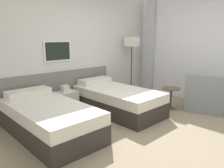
{
  "coord_description": "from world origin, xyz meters",
  "views": [
    {
      "loc": [
        -3.02,
        -2.2,
        1.62
      ],
      "look_at": [
        0.02,
        0.97,
        0.67
      ],
      "focal_mm": 35.0,
      "sensor_mm": 36.0,
      "label": 1
    }
  ],
  "objects_px": {
    "side_table": "(171,94)",
    "bed_near_window": "(117,100)",
    "bed_near_door": "(48,119)",
    "armchair": "(206,98)",
    "floor_lamp": "(132,45)",
    "nightstand": "(66,101)"
  },
  "relations": [
    {
      "from": "side_table",
      "to": "bed_near_window",
      "type": "bearing_deg",
      "value": 145.72
    },
    {
      "from": "floor_lamp",
      "to": "armchair",
      "type": "relative_size",
      "value": 1.68
    },
    {
      "from": "nightstand",
      "to": "bed_near_door",
      "type": "bearing_deg",
      "value": -136.94
    },
    {
      "from": "bed_near_door",
      "to": "bed_near_window",
      "type": "bearing_deg",
      "value": 0.0
    },
    {
      "from": "nightstand",
      "to": "floor_lamp",
      "type": "height_order",
      "value": "floor_lamp"
    },
    {
      "from": "nightstand",
      "to": "floor_lamp",
      "type": "xyz_separation_m",
      "value": [
        2.09,
        -0.05,
        1.17
      ]
    },
    {
      "from": "bed_near_window",
      "to": "nightstand",
      "type": "height_order",
      "value": "bed_near_window"
    },
    {
      "from": "nightstand",
      "to": "side_table",
      "type": "bearing_deg",
      "value": -38.41
    },
    {
      "from": "bed_near_door",
      "to": "armchair",
      "type": "bearing_deg",
      "value": -22.34
    },
    {
      "from": "bed_near_window",
      "to": "nightstand",
      "type": "relative_size",
      "value": 3.31
    },
    {
      "from": "bed_near_window",
      "to": "side_table",
      "type": "relative_size",
      "value": 4.08
    },
    {
      "from": "bed_near_door",
      "to": "nightstand",
      "type": "distance_m",
      "value": 1.12
    },
    {
      "from": "bed_near_door",
      "to": "floor_lamp",
      "type": "bearing_deg",
      "value": 13.69
    },
    {
      "from": "floor_lamp",
      "to": "side_table",
      "type": "distance_m",
      "value": 1.79
    },
    {
      "from": "floor_lamp",
      "to": "side_table",
      "type": "height_order",
      "value": "floor_lamp"
    },
    {
      "from": "bed_near_window",
      "to": "floor_lamp",
      "type": "height_order",
      "value": "floor_lamp"
    },
    {
      "from": "nightstand",
      "to": "armchair",
      "type": "xyz_separation_m",
      "value": [
        2.35,
        -2.06,
        0.04
      ]
    },
    {
      "from": "floor_lamp",
      "to": "armchair",
      "type": "bearing_deg",
      "value": -82.69
    },
    {
      "from": "nightstand",
      "to": "armchair",
      "type": "height_order",
      "value": "armchair"
    },
    {
      "from": "floor_lamp",
      "to": "side_table",
      "type": "relative_size",
      "value": 3.34
    },
    {
      "from": "bed_near_window",
      "to": "floor_lamp",
      "type": "relative_size",
      "value": 1.22
    },
    {
      "from": "floor_lamp",
      "to": "armchair",
      "type": "xyz_separation_m",
      "value": [
        0.26,
        -2.01,
        -1.13
      ]
    }
  ]
}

